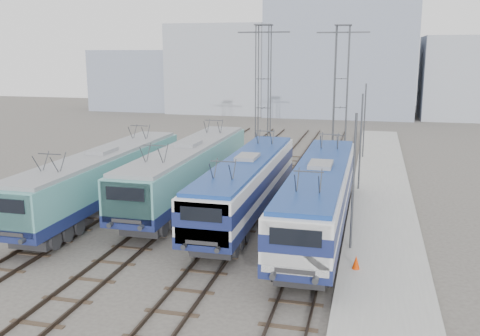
% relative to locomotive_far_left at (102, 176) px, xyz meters
% --- Properties ---
extents(ground, '(160.00, 160.00, 0.00)m').
position_rel_locomotive_far_left_xyz_m(ground, '(6.75, -5.49, -2.28)').
color(ground, '#514C47').
extents(platform, '(4.00, 70.00, 0.30)m').
position_rel_locomotive_far_left_xyz_m(platform, '(16.95, 2.51, -2.13)').
color(platform, '#9E9E99').
rests_on(platform, ground).
extents(locomotive_far_left, '(2.90, 18.30, 3.44)m').
position_rel_locomotive_far_left_xyz_m(locomotive_far_left, '(0.00, 0.00, 0.00)').
color(locomotive_far_left, navy).
rests_on(locomotive_far_left, ground).
extents(locomotive_center_left, '(2.97, 18.75, 3.53)m').
position_rel_locomotive_far_left_xyz_m(locomotive_center_left, '(4.50, 3.23, 0.05)').
color(locomotive_center_left, navy).
rests_on(locomotive_center_left, ground).
extents(locomotive_center_right, '(2.80, 17.67, 3.32)m').
position_rel_locomotive_far_left_xyz_m(locomotive_center_right, '(9.00, 0.94, -0.02)').
color(locomotive_center_right, navy).
rests_on(locomotive_center_right, ground).
extents(locomotive_far_right, '(2.92, 18.46, 3.47)m').
position_rel_locomotive_far_left_xyz_m(locomotive_far_right, '(13.50, -0.94, 0.07)').
color(locomotive_far_right, navy).
rests_on(locomotive_far_right, ground).
extents(catenary_tower_west, '(4.50, 1.20, 12.00)m').
position_rel_locomotive_far_left_xyz_m(catenary_tower_west, '(6.75, 16.51, 4.36)').
color(catenary_tower_west, '#3F4247').
rests_on(catenary_tower_west, ground).
extents(catenary_tower_east, '(4.50, 1.20, 12.00)m').
position_rel_locomotive_far_left_xyz_m(catenary_tower_east, '(13.25, 18.51, 4.36)').
color(catenary_tower_east, '#3F4247').
rests_on(catenary_tower_east, ground).
extents(mast_front, '(0.12, 0.12, 7.00)m').
position_rel_locomotive_far_left_xyz_m(mast_front, '(15.35, -3.49, 1.22)').
color(mast_front, '#3F4247').
rests_on(mast_front, ground).
extents(mast_mid, '(0.12, 0.12, 7.00)m').
position_rel_locomotive_far_left_xyz_m(mast_mid, '(15.35, 8.51, 1.22)').
color(mast_mid, '#3F4247').
rests_on(mast_mid, ground).
extents(mast_rear, '(0.12, 0.12, 7.00)m').
position_rel_locomotive_far_left_xyz_m(mast_rear, '(15.35, 20.51, 1.22)').
color(mast_rear, '#3F4247').
rests_on(mast_rear, ground).
extents(safety_cone, '(0.35, 0.35, 0.62)m').
position_rel_locomotive_far_left_xyz_m(safety_cone, '(15.71, -6.09, -1.67)').
color(safety_cone, '#D93602').
rests_on(safety_cone, platform).
extents(building_west, '(18.00, 12.00, 14.00)m').
position_rel_locomotive_far_left_xyz_m(building_west, '(-7.25, 56.51, 4.72)').
color(building_west, '#9BA1AE').
rests_on(building_west, ground).
extents(building_center, '(22.00, 14.00, 18.00)m').
position_rel_locomotive_far_left_xyz_m(building_center, '(10.75, 56.51, 6.72)').
color(building_center, '#828CA2').
rests_on(building_center, ground).
extents(building_east, '(16.00, 12.00, 12.00)m').
position_rel_locomotive_far_left_xyz_m(building_east, '(30.75, 56.51, 3.72)').
color(building_east, '#9BA1AE').
rests_on(building_east, ground).
extents(building_far_west, '(14.00, 10.00, 10.00)m').
position_rel_locomotive_far_left_xyz_m(building_far_west, '(-23.25, 56.51, 2.72)').
color(building_far_west, '#828CA2').
rests_on(building_far_west, ground).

